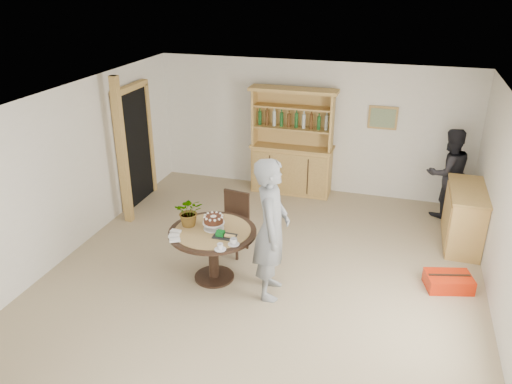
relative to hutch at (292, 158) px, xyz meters
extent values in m
plane|color=tan|center=(0.30, -3.24, -0.69)|extent=(7.00, 7.00, 0.00)
cube|color=white|center=(0.30, 0.26, 0.56)|extent=(6.00, 0.04, 2.50)
cube|color=white|center=(-2.70, -3.24, 0.56)|extent=(0.04, 7.00, 2.50)
cube|color=white|center=(0.30, -3.24, 1.81)|extent=(6.00, 7.00, 0.04)
cube|color=tan|center=(1.60, 0.23, 0.86)|extent=(0.52, 0.03, 0.42)
cube|color=#59724C|center=(1.60, 0.21, 0.86)|extent=(0.44, 0.02, 0.34)
cube|color=black|center=(-2.64, -1.24, 0.36)|extent=(0.10, 0.90, 2.10)
cube|color=tan|center=(-2.62, -1.74, 0.36)|extent=(0.12, 0.10, 2.10)
cube|color=tan|center=(-2.62, -0.74, 0.36)|extent=(0.12, 0.10, 2.10)
cube|color=tan|center=(-2.62, -1.24, 1.44)|extent=(0.12, 1.10, 0.10)
cube|color=tan|center=(-2.40, -2.04, 0.56)|extent=(0.12, 0.12, 2.50)
cube|color=tan|center=(0.00, 0.00, -0.24)|extent=(1.50, 0.50, 0.90)
cube|color=tan|center=(0.00, 0.00, 0.23)|extent=(1.56, 0.54, 0.04)
cube|color=tan|center=(0.00, 0.10, 0.78)|extent=(1.50, 0.04, 1.06)
cube|color=tan|center=(-0.73, -0.05, 0.78)|extent=(0.04, 0.34, 1.06)
cube|color=tan|center=(0.73, -0.05, 0.78)|extent=(0.04, 0.34, 1.06)
cube|color=tan|center=(0.00, -0.05, 0.61)|extent=(1.44, 0.32, 0.03)
cube|color=tan|center=(0.00, -0.05, 1.01)|extent=(1.44, 0.32, 0.03)
cube|color=tan|center=(0.00, -0.05, 1.32)|extent=(1.62, 0.40, 0.06)
cylinder|color=#194C1E|center=(-0.56, -0.05, 0.77)|extent=(0.07, 0.07, 0.28)
cylinder|color=#4C2D14|center=(-0.40, -0.05, 0.77)|extent=(0.07, 0.07, 0.28)
cylinder|color=#B2BFB2|center=(-0.24, -0.05, 0.77)|extent=(0.07, 0.07, 0.28)
cylinder|color=#194C1E|center=(-0.08, -0.05, 0.77)|extent=(0.07, 0.07, 0.28)
cylinder|color=#4C2D14|center=(0.08, -0.05, 0.77)|extent=(0.07, 0.07, 0.28)
cylinder|color=#B2BFB2|center=(0.24, -0.05, 0.77)|extent=(0.07, 0.07, 0.28)
cylinder|color=#194C1E|center=(0.40, -0.05, 0.77)|extent=(0.07, 0.07, 0.28)
cylinder|color=#4C2D14|center=(0.56, -0.05, 0.77)|extent=(0.07, 0.07, 0.28)
cube|color=tan|center=(3.04, -1.24, -0.24)|extent=(0.50, 1.20, 0.90)
cube|color=tan|center=(3.04, -1.24, 0.23)|extent=(0.54, 1.26, 0.04)
cylinder|color=black|center=(-0.35, -3.28, 0.04)|extent=(1.20, 1.20, 0.04)
cylinder|color=black|center=(-0.35, -3.28, -0.33)|extent=(0.14, 0.14, 0.70)
cylinder|color=black|center=(-0.35, -3.28, -0.67)|extent=(0.56, 0.56, 0.03)
cylinder|color=tan|center=(-0.35, -3.28, 0.07)|extent=(1.04, 1.04, 0.01)
cube|color=black|center=(-0.35, -2.53, -0.24)|extent=(0.47, 0.47, 0.04)
cube|color=black|center=(-0.32, -2.34, 0.01)|extent=(0.42, 0.09, 0.46)
cube|color=black|center=(-0.32, -2.34, 0.23)|extent=(0.42, 0.10, 0.05)
cube|color=black|center=(-0.55, -2.68, -0.47)|extent=(0.03, 0.03, 0.44)
cube|color=black|center=(-0.20, -2.73, -0.47)|extent=(0.03, 0.03, 0.44)
cube|color=black|center=(-0.50, -2.32, -0.47)|extent=(0.03, 0.03, 0.44)
cube|color=black|center=(-0.14, -2.37, -0.47)|extent=(0.04, 0.03, 0.44)
cylinder|color=white|center=(-0.35, -3.23, 0.08)|extent=(0.28, 0.28, 0.01)
cylinder|color=white|center=(-0.35, -3.23, 0.12)|extent=(0.05, 0.05, 0.08)
cylinder|color=white|center=(-0.35, -3.23, 0.16)|extent=(0.30, 0.30, 0.01)
cylinder|color=#452213|center=(-0.35, -3.23, 0.21)|extent=(0.26, 0.26, 0.09)
cylinder|color=white|center=(-0.35, -3.23, 0.26)|extent=(0.08, 0.08, 0.01)
sphere|color=white|center=(-0.23, -3.23, 0.26)|extent=(0.04, 0.04, 0.04)
sphere|color=white|center=(-0.24, -3.17, 0.26)|extent=(0.04, 0.04, 0.04)
sphere|color=white|center=(-0.29, -3.12, 0.26)|extent=(0.04, 0.04, 0.04)
sphere|color=white|center=(-0.35, -3.11, 0.26)|extent=(0.04, 0.04, 0.04)
sphere|color=white|center=(-0.41, -3.12, 0.26)|extent=(0.04, 0.04, 0.04)
sphere|color=white|center=(-0.45, -3.17, 0.26)|extent=(0.04, 0.04, 0.04)
sphere|color=white|center=(-0.47, -3.23, 0.26)|extent=(0.04, 0.04, 0.04)
sphere|color=white|center=(-0.45, -3.29, 0.26)|extent=(0.04, 0.04, 0.04)
sphere|color=white|center=(-0.41, -3.33, 0.26)|extent=(0.04, 0.04, 0.04)
sphere|color=white|center=(-0.35, -3.35, 0.26)|extent=(0.04, 0.04, 0.04)
sphere|color=white|center=(-0.29, -3.33, 0.26)|extent=(0.04, 0.04, 0.04)
sphere|color=white|center=(-0.24, -3.29, 0.26)|extent=(0.04, 0.04, 0.04)
imported|color=#3F7233|center=(-0.70, -3.23, 0.28)|extent=(0.47, 0.44, 0.42)
cube|color=black|center=(-0.13, -3.40, 0.08)|extent=(0.30, 0.20, 0.01)
cube|color=#0C6C21|center=(-0.19, -3.40, 0.11)|extent=(0.10, 0.10, 0.06)
cube|color=#0C6C21|center=(-0.19, -3.40, 0.15)|extent=(0.11, 0.02, 0.01)
cylinder|color=silver|center=(0.05, -3.56, 0.08)|extent=(0.15, 0.15, 0.01)
imported|color=silver|center=(0.05, -3.56, 0.12)|extent=(0.10, 0.10, 0.08)
cylinder|color=silver|center=(-0.07, -3.73, 0.08)|extent=(0.15, 0.15, 0.01)
imported|color=silver|center=(-0.07, -3.73, 0.12)|extent=(0.08, 0.08, 0.07)
cube|color=white|center=(-0.80, -3.48, 0.09)|extent=(0.14, 0.08, 0.03)
cube|color=white|center=(-0.77, -3.60, 0.09)|extent=(0.16, 0.11, 0.03)
cube|color=white|center=(-0.71, -3.70, 0.09)|extent=(0.16, 0.14, 0.03)
imported|color=slate|center=(0.50, -3.38, 0.27)|extent=(0.56, 0.76, 1.92)
imported|color=black|center=(2.80, -0.24, 0.10)|extent=(0.96, 0.88, 1.58)
cube|color=red|center=(2.80, -2.59, -0.59)|extent=(0.68, 0.54, 0.20)
cube|color=black|center=(2.80, -2.59, -0.48)|extent=(0.55, 0.18, 0.01)
camera|label=1|loc=(1.94, -8.81, 3.28)|focal=35.00mm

